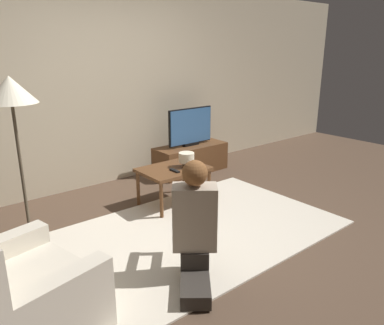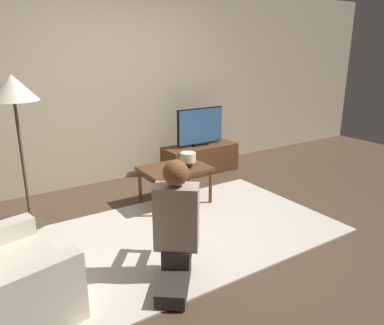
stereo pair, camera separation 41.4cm
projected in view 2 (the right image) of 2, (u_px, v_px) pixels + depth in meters
ground_plane at (191, 232)px, 3.76m from camera, size 10.00×10.00×0.00m
wall_back at (111, 85)px, 4.92m from camera, size 10.00×0.06×2.60m
rug at (191, 231)px, 3.76m from camera, size 2.84×1.80×0.02m
tv_stand at (200, 159)px, 5.52m from camera, size 1.10×0.44×0.41m
tv at (200, 127)px, 5.38m from camera, size 0.76×0.08×0.55m
coffee_table at (175, 171)px, 4.34m from camera, size 0.76×0.55×0.45m
floor_lamp at (14, 96)px, 3.47m from camera, size 0.46×0.46×1.54m
person_kneeling at (176, 223)px, 2.88m from camera, size 0.72×0.82×0.97m
table_lamp at (188, 158)px, 4.31m from camera, size 0.18×0.18×0.17m
remote at (175, 170)px, 4.20m from camera, size 0.04×0.15×0.02m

